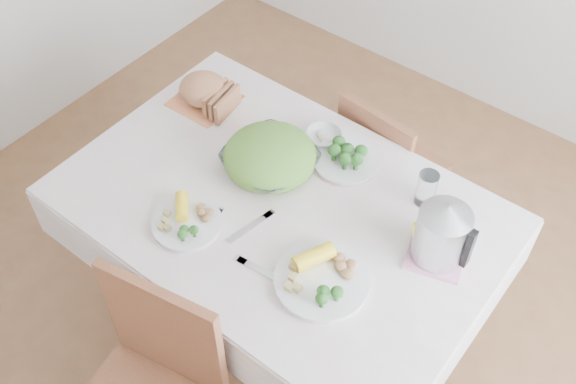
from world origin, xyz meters
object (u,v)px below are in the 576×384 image
Objects in this scene: electric_kettle at (442,233)px; dining_table at (281,267)px; yellow_mug at (425,233)px; chair_far at (394,158)px; dinner_plate_left at (187,223)px; salad_bowl at (270,161)px; dinner_plate_right at (322,281)px.

dining_table is at bearing 174.51° from electric_kettle.
electric_kettle reaches higher than yellow_mug.
electric_kettle is at bearing 14.54° from dining_table.
yellow_mug reaches higher than dining_table.
chair_far is 3.53× the size of electric_kettle.
chair_far reaches higher than yellow_mug.
chair_far is 0.74m from yellow_mug.
dinner_plate_left is (-0.19, -0.27, 0.40)m from dining_table.
salad_bowl reaches higher than dinner_plate_left.
dinner_plate_right is (0.24, -0.87, 0.31)m from chair_far.
dinner_plate_left reaches higher than dining_table.
electric_kettle is at bearing 2.63° from salad_bowl.
chair_far is at bearing 84.36° from dining_table.
yellow_mug is 0.39× the size of electric_kettle.
chair_far is at bearing 71.25° from salad_bowl.
dining_table is 15.21× the size of yellow_mug.
dining_table is 5.95× the size of electric_kettle.
electric_kettle is at bearing -27.79° from yellow_mug.
chair_far reaches higher than dinner_plate_right.
chair_far is at bearing 109.99° from electric_kettle.
yellow_mug is at bearing 64.32° from dinner_plate_right.
chair_far reaches higher than salad_bowl.
dinner_plate_right is (0.31, -0.18, 0.40)m from dining_table.
salad_bowl is at bearing -173.95° from yellow_mug.
electric_kettle is at bearing 29.32° from dinner_plate_left.
dinner_plate_left is 2.59× the size of yellow_mug.
chair_far is 0.71m from salad_bowl.
dinner_plate_right is at bearing -29.77° from dining_table.
electric_kettle is at bearing 136.04° from chair_far.
dinner_plate_left is at bearing -146.35° from yellow_mug.
dining_table is at bearing 150.23° from dinner_plate_right.
dinner_plate_right is at bearing 111.27° from chair_far.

